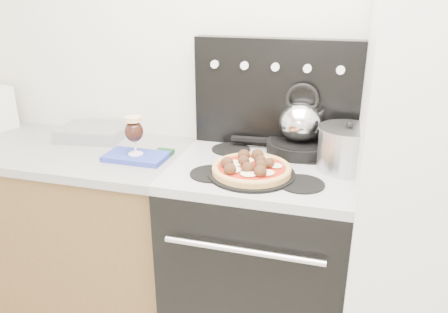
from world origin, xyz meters
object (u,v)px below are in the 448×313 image
(stock_pot, at_px, (347,150))
(stove_body, at_px, (259,261))
(pizza_pan, at_px, (251,174))
(fridge, at_px, (444,180))
(oven_mitt, at_px, (136,157))
(base_cabinet, at_px, (58,227))
(skillet, at_px, (299,147))
(tea_kettle, at_px, (301,118))
(pizza, at_px, (252,167))
(beer_glass, at_px, (134,135))

(stock_pot, bearing_deg, stove_body, -170.70)
(pizza_pan, bearing_deg, fridge, 6.89)
(oven_mitt, bearing_deg, fridge, 0.42)
(base_cabinet, xyz_separation_m, pizza_pan, (1.08, -0.14, 0.50))
(skillet, bearing_deg, oven_mitt, -161.27)
(pizza_pan, height_order, skillet, skillet)
(stove_body, height_order, pizza_pan, pizza_pan)
(fridge, bearing_deg, tea_kettle, 158.09)
(stock_pot, bearing_deg, fridge, -12.50)
(fridge, height_order, tea_kettle, fridge)
(oven_mitt, xyz_separation_m, tea_kettle, (0.70, 0.24, 0.17))
(pizza, height_order, skillet, pizza)
(pizza, bearing_deg, base_cabinet, 172.75)
(oven_mitt, bearing_deg, stock_pot, 5.60)
(stove_body, height_order, stock_pot, stock_pot)
(beer_glass, xyz_separation_m, skillet, (0.70, 0.24, -0.07))
(stove_body, distance_m, pizza, 0.53)
(skillet, xyz_separation_m, tea_kettle, (0.00, 0.00, 0.14))
(oven_mitt, xyz_separation_m, pizza, (0.55, -0.08, 0.04))
(base_cabinet, relative_size, skillet, 4.88)
(skillet, distance_m, tea_kettle, 0.14)
(skillet, relative_size, stock_pot, 1.26)
(pizza_pan, xyz_separation_m, stock_pot, (0.36, 0.17, 0.08))
(stock_pot, bearing_deg, beer_glass, -174.40)
(stock_pot, bearing_deg, skillet, 144.43)
(base_cabinet, relative_size, beer_glass, 8.06)
(base_cabinet, bearing_deg, skillet, 8.29)
(stove_body, bearing_deg, base_cabinet, 178.70)
(tea_kettle, bearing_deg, pizza_pan, -107.90)
(fridge, height_order, beer_glass, fridge)
(fridge, xyz_separation_m, pizza, (-0.72, -0.09, 0.00))
(oven_mitt, relative_size, skillet, 0.93)
(stove_body, distance_m, skillet, 0.56)
(tea_kettle, bearing_deg, stove_body, -114.33)
(pizza_pan, height_order, stock_pot, stock_pot)
(base_cabinet, relative_size, pizza_pan, 4.10)
(stove_body, xyz_separation_m, pizza, (-0.02, -0.11, 0.51))
(stove_body, distance_m, stock_pot, 0.66)
(stove_body, relative_size, beer_glass, 4.89)
(fridge, relative_size, stock_pot, 8.07)
(base_cabinet, bearing_deg, stock_pot, 1.20)
(oven_mitt, distance_m, stock_pot, 0.92)
(base_cabinet, distance_m, stove_body, 1.11)
(base_cabinet, height_order, fridge, fridge)
(oven_mitt, distance_m, pizza, 0.56)
(oven_mitt, relative_size, pizza, 0.87)
(beer_glass, distance_m, skillet, 0.75)
(pizza_pan, bearing_deg, tea_kettle, 64.23)
(base_cabinet, xyz_separation_m, tea_kettle, (1.23, 0.18, 0.65))
(beer_glass, height_order, skillet, beer_glass)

